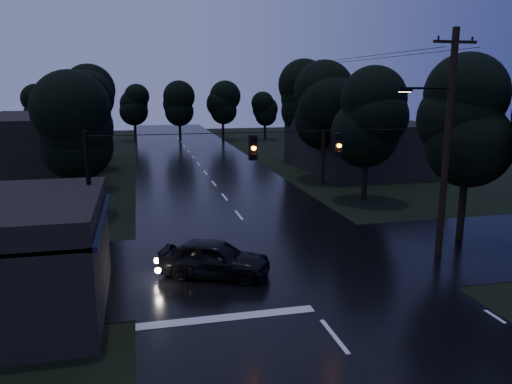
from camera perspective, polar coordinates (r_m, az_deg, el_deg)
name	(u,v)px	position (r m, az deg, el deg)	size (l,w,h in m)	color
main_road	(214,184)	(39.37, -4.83, 0.94)	(12.00, 120.00, 0.02)	black
cross_street	(274,261)	(22.33, 2.12, -7.86)	(60.00, 9.00, 0.02)	black
building_far_right	(358,145)	(46.86, 11.61, 5.26)	(10.00, 14.00, 4.40)	black
building_far_left	(44,143)	(49.21, -23.11, 5.20)	(10.00, 16.00, 5.00)	black
utility_pole_main	(445,141)	(23.33, 20.83, 5.51)	(3.50, 0.30, 10.00)	black
utility_pole_far	(324,135)	(38.98, 7.75, 6.52)	(2.00, 0.30, 7.50)	black
anchor_pole_left	(91,210)	(19.86, -18.36, -1.99)	(0.18, 0.18, 6.00)	black
span_signals	(295,145)	(20.31, 4.51, 5.34)	(15.00, 0.37, 1.12)	black
tree_corner_near	(470,120)	(26.39, 23.24, 7.61)	(4.48, 4.48, 9.44)	black
tree_left_a	(77,128)	(30.50, -19.77, 6.95)	(3.92, 3.92, 8.26)	black
tree_left_b	(80,113)	(38.47, -19.43, 8.47)	(4.20, 4.20, 8.85)	black
tree_left_c	(85,103)	(48.46, -18.98, 9.58)	(4.48, 4.48, 9.44)	black
tree_right_a	(368,116)	(33.62, 12.65, 8.43)	(4.20, 4.20, 8.85)	black
tree_right_b	(331,106)	(41.16, 8.55, 9.75)	(4.48, 4.48, 9.44)	black
tree_right_c	(299,98)	(50.76, 4.96, 10.69)	(4.76, 4.76, 10.03)	black
car	(215,258)	(20.42, -4.76, -7.55)	(1.82, 4.51, 1.54)	black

